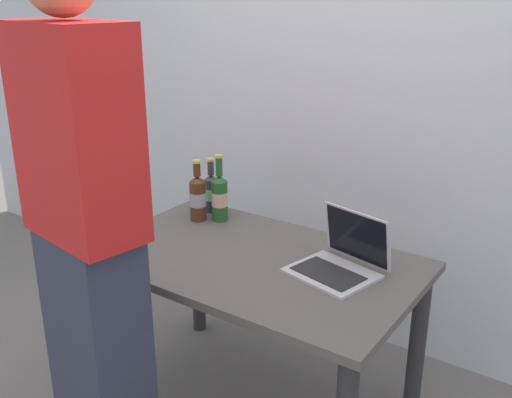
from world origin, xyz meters
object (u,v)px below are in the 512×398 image
laptop (341,260)px  beer_bottle_brown (220,196)px  person_figure (88,245)px  beer_bottle_dark (211,191)px  beer_bottle_green (198,197)px

laptop → beer_bottle_brown: 0.71m
beer_bottle_brown → person_figure: 0.92m
beer_bottle_brown → beer_bottle_dark: bearing=147.6°
laptop → person_figure: size_ratio=0.19×
laptop → person_figure: bearing=-124.8°
beer_bottle_dark → beer_bottle_green: 0.12m
laptop → beer_bottle_brown: (-0.69, 0.15, 0.07)m
laptop → beer_bottle_brown: bearing=167.6°
beer_bottle_brown → beer_bottle_green: (-0.08, -0.06, -0.00)m
beer_bottle_green → person_figure: person_figure is taller
beer_bottle_green → laptop: bearing=-7.1°
beer_bottle_brown → person_figure: (0.18, -0.89, 0.14)m
beer_bottle_green → beer_bottle_dark: bearing=98.0°
person_figure → beer_bottle_green: bearing=107.5°
beer_bottle_green → person_figure: 0.89m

